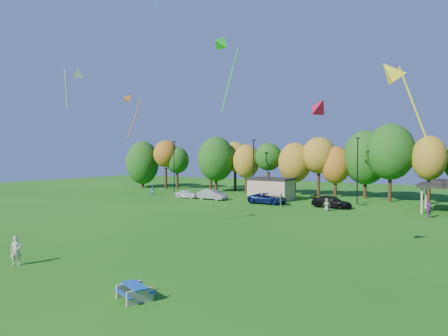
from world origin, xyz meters
The scene contains 19 objects.
ground centered at (0.00, 0.00, 0.00)m, with size 160.00×160.00×0.00m, color #19600F.
tree_line centered at (-1.03, 45.51, 5.91)m, with size 93.57×10.55×11.15m.
lamp_posts centered at (2.00, 40.00, 4.90)m, with size 64.50×0.25×9.09m.
utility_building centered at (-10.00, 38.00, 1.64)m, with size 6.30×4.30×3.25m.
picnic_table centered at (1.89, -2.55, 0.41)m, with size 2.00×1.84×0.70m.
kite_flyer centered at (-8.33, -2.16, 0.90)m, with size 0.65×0.43×1.79m, color beige.
car_a centered at (-21.92, 33.10, 0.64)m, with size 1.52×3.77×1.28m, color white.
car_b centered at (-17.53, 33.46, 0.77)m, with size 1.63×4.67×1.54m, color gray.
car_c centered at (-8.32, 33.22, 0.75)m, with size 2.48×5.38×1.49m, color #0C194C.
car_d centered at (0.29, 33.91, 0.74)m, with size 2.07×5.09×1.48m, color black.
far_person_0 centered at (0.68, 30.66, 0.77)m, with size 0.75×0.49×1.53m, color #71845A.
far_person_2 centered at (-5.50, 31.35, 0.88)m, with size 1.03×0.43×1.76m, color #598954.
far_person_3 centered at (-29.22, 33.44, 0.77)m, with size 0.74×0.58×1.53m, color #579AC0.
far_person_4 centered at (11.48, 31.57, 0.83)m, with size 1.55×0.49×1.67m, color #893A8B.
kite_1 centered at (11.14, 8.36, 11.42)m, with size 3.36×1.86×5.50m.
kite_2 centered at (-17.46, 16.52, 12.97)m, with size 1.61×3.03×5.26m.
kite_6 centered at (-4.55, 15.54, 17.11)m, with size 1.74×4.35×7.38m.
kite_9 centered at (7.60, 6.78, 9.61)m, with size 1.72×1.60×1.38m.
kite_13 centered at (-11.19, 4.75, 13.18)m, with size 1.81×1.83×3.39m.
Camera 1 is at (15.10, -15.99, 6.79)m, focal length 32.00 mm.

